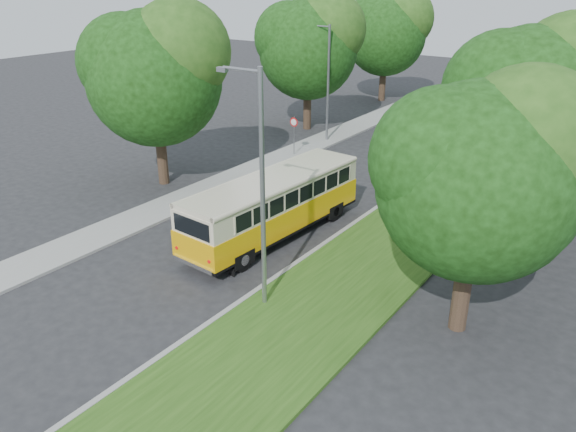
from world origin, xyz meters
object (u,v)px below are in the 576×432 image
Objects in this scene: lamppost_far at (327,79)px; car_white at (443,143)px; car_blue at (431,134)px; vintage_bus at (274,207)px; car_silver at (413,164)px; lamppost_near at (260,185)px; car_grey at (467,122)px.

car_white is at bearing 13.26° from lamppost_far.
lamppost_far reaches higher than car_blue.
vintage_bus is 2.32× the size of car_silver.
vintage_bus is (-2.86, 4.53, -2.99)m from lamppost_near.
car_white is 6.35m from car_grey.
lamppost_near is 2.00× the size of car_silver.
car_grey reaches higher than car_blue.
vintage_bus is 22.09m from car_grey.
car_silver is 0.85× the size of car_grey.
car_silver is 4.96m from car_white.
vintage_bus reaches higher than car_blue.
car_white is (-1.39, 20.27, -3.67)m from lamppost_near.
car_white is 2.42m from car_blue.
lamppost_near is 0.86× the size of vintage_bus.
car_grey is at bearing 85.32° from car_blue.
lamppost_near is at bearing -90.30° from car_silver.
car_white is at bearing 87.32° from car_silver.
lamppost_far reaches higher than car_silver.
car_white reaches higher than car_grey.
car_silver is at bearing 94.51° from lamppost_near.
lamppost_near reaches higher than lamppost_far.
lamppost_far is 0.81× the size of vintage_bus.
lamppost_far is at bearing -141.51° from car_blue.
car_white reaches higher than car_silver.
car_grey is at bearing 100.16° from car_white.
lamppost_near is at bearing -53.92° from vintage_bus.
vintage_bus reaches higher than car_white.
car_blue is (-1.74, 6.81, -0.07)m from car_silver.
car_silver is at bearing -96.93° from car_grey.
car_blue is at bearing -112.85° from car_grey.
vintage_bus is 10.93m from car_silver.
vintage_bus reaches higher than car_silver.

